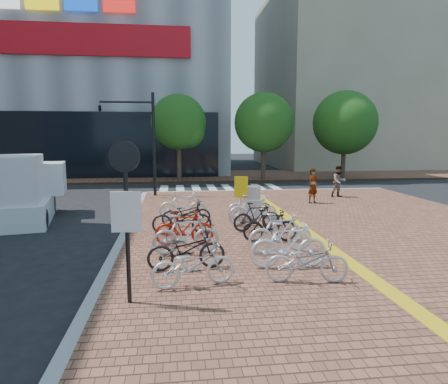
{
  "coord_description": "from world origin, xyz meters",
  "views": [
    {
      "loc": [
        -2.34,
        -10.51,
        3.33
      ],
      "look_at": [
        -0.59,
        3.49,
        1.3
      ],
      "focal_mm": 32.0,
      "sensor_mm": 36.0,
      "label": 1
    }
  ],
  "objects": [
    {
      "name": "ground",
      "position": [
        0.0,
        0.0,
        0.0
      ],
      "size": [
        120.0,
        120.0,
        0.0
      ],
      "primitive_type": "plane",
      "color": "black",
      "rests_on": "ground"
    },
    {
      "name": "kerb_west",
      "position": [
        -4.0,
        -5.0,
        0.08
      ],
      "size": [
        0.25,
        34.0,
        0.15
      ],
      "primitive_type": "cube",
      "color": "gray",
      "rests_on": "ground"
    },
    {
      "name": "kerb_north",
      "position": [
        3.0,
        12.0,
        0.08
      ],
      "size": [
        14.0,
        0.25,
        0.15
      ],
      "primitive_type": "cube",
      "color": "gray",
      "rests_on": "ground"
    },
    {
      "name": "far_sidewalk",
      "position": [
        0.0,
        21.0,
        0.07
      ],
      "size": [
        70.0,
        8.0,
        0.15
      ],
      "primitive_type": "cube",
      "color": "brown",
      "rests_on": "ground"
    },
    {
      "name": "department_store",
      "position": [
        -15.99,
        31.95,
        13.98
      ],
      "size": [
        36.0,
        24.27,
        28.0
      ],
      "color": "slate",
      "rests_on": "ground"
    },
    {
      "name": "building_beige",
      "position": [
        18.0,
        32.0,
        9.0
      ],
      "size": [
        20.0,
        18.0,
        18.0
      ],
      "primitive_type": "cube",
      "color": "gray",
      "rests_on": "ground"
    },
    {
      "name": "crosswalk",
      "position": [
        0.5,
        14.0,
        0.01
      ],
      "size": [
        7.5,
        4.0,
        0.01
      ],
      "color": "silver",
      "rests_on": "ground"
    },
    {
      "name": "street_trees",
      "position": [
        5.04,
        17.45,
        4.1
      ],
      "size": [
        16.2,
        4.6,
        6.35
      ],
      "color": "#38281E",
      "rests_on": "far_sidewalk"
    },
    {
      "name": "bike_0",
      "position": [
        -1.98,
        -2.41,
        0.62
      ],
      "size": [
        1.88,
        0.95,
        0.94
      ],
      "primitive_type": "imported",
      "rotation": [
        0.0,
        0.0,
        1.76
      ],
      "color": "silver",
      "rests_on": "sidewalk"
    },
    {
      "name": "bike_1",
      "position": [
        -2.09,
        -1.32,
        0.64
      ],
      "size": [
        1.91,
        0.83,
        0.98
      ],
      "primitive_type": "imported",
      "rotation": [
        0.0,
        0.0,
        1.67
      ],
      "color": "black",
      "rests_on": "sidewalk"
    },
    {
      "name": "bike_2",
      "position": [
        -2.06,
        -0.08,
        0.69
      ],
      "size": [
        1.83,
        0.64,
        1.08
      ],
      "primitive_type": "imported",
      "rotation": [
        0.0,
        0.0,
        1.65
      ],
      "color": "#B1B1B6",
      "rests_on": "sidewalk"
    },
    {
      "name": "bike_3",
      "position": [
        -2.08,
        0.8,
        0.66
      ],
      "size": [
        1.71,
        0.51,
        1.02
      ],
      "primitive_type": "imported",
      "rotation": [
        0.0,
        0.0,
        1.55
      ],
      "color": "#AB1D0C",
      "rests_on": "sidewalk"
    },
    {
      "name": "bike_4",
      "position": [
        -2.12,
        2.17,
        0.65
      ],
      "size": [
        1.93,
        0.7,
        1.01
      ],
      "primitive_type": "imported",
      "rotation": [
        0.0,
        0.0,
        1.55
      ],
      "color": "black",
      "rests_on": "sidewalk"
    },
    {
      "name": "bike_5",
      "position": [
        -1.95,
        3.28,
        0.6
      ],
      "size": [
        1.8,
        0.85,
        0.91
      ],
      "primitive_type": "imported",
      "rotation": [
        0.0,
        0.0,
        1.72
      ],
      "color": "black",
      "rests_on": "sidewalk"
    },
    {
      "name": "bike_6",
      "position": [
        -2.04,
        4.27,
        0.7
      ],
      "size": [
        1.82,
        0.54,
        1.09
      ],
      "primitive_type": "imported",
      "rotation": [
        0.0,
        0.0,
        1.56
      ],
      "color": "white",
      "rests_on": "sidewalk"
    },
    {
      "name": "bike_7",
      "position": [
        0.47,
        -2.48,
        0.62
      ],
      "size": [
        1.87,
        0.88,
        0.95
      ],
      "primitive_type": "imported",
      "rotation": [
        0.0,
        0.0,
        1.43
      ],
      "color": "#B6B5BB",
      "rests_on": "sidewalk"
    },
    {
      "name": "bike_8",
      "position": [
        0.34,
        -1.51,
        0.71
      ],
      "size": [
        1.89,
        0.59,
        1.12
      ],
      "primitive_type": "imported",
      "rotation": [
        0.0,
        0.0,
        1.54
      ],
      "color": "white",
      "rests_on": "sidewalk"
    },
    {
      "name": "bike_9",
      "position": [
        0.48,
        -0.25,
        0.7
      ],
      "size": [
        1.88,
        0.73,
        1.1
      ],
      "primitive_type": "imported",
      "rotation": [
        0.0,
        0.0,
        1.69
      ],
      "color": "silver",
      "rests_on": "sidewalk"
    },
    {
      "name": "bike_10",
      "position": [
        0.47,
        0.86,
        0.64
      ],
      "size": [
        1.66,
        0.53,
        0.99
      ],
      "primitive_type": "imported",
      "rotation": [
        0.0,
        0.0,
        1.53
      ],
      "color": "black",
      "rests_on": "sidewalk"
    },
    {
      "name": "bike_11",
      "position": [
        0.35,
        2.21,
        0.64
      ],
      "size": [
        1.66,
        0.63,
        0.97
      ],
      "primitive_type": "imported",
      "rotation": [
        0.0,
        0.0,
        1.68
      ],
      "color": "black",
      "rests_on": "sidewalk"
    },
    {
      "name": "bike_12",
      "position": [
        0.4,
        3.1,
        0.7
      ],
      "size": [
        1.88,
        0.76,
        1.1
      ],
      "primitive_type": "imported",
      "rotation": [
        0.0,
        0.0,
        1.71
      ],
      "color": "silver",
      "rests_on": "sidewalk"
    },
    {
      "name": "bike_13",
      "position": [
        0.43,
        4.3,
        0.64
      ],
      "size": [
        1.68,
        0.78,
        0.97
      ],
      "primitive_type": "imported",
      "rotation": [
        0.0,
        0.0,
        1.77
      ],
      "color": "white",
      "rests_on": "sidewalk"
    },
    {
      "name": "pedestrian_a",
      "position": [
        4.1,
        7.33,
        0.96
      ],
      "size": [
        0.7,
        0.62,
        1.62
      ],
      "primitive_type": "imported",
      "rotation": [
        0.0,
        0.0,
        0.48
      ],
      "color": "gray",
      "rests_on": "sidewalk"
    },
    {
      "name": "pedestrian_b",
      "position": [
        6.04,
        8.94,
        0.95
      ],
      "size": [
        0.87,
        0.73,
        1.6
      ],
      "primitive_type": "imported",
      "rotation": [
        0.0,
        0.0,
        0.17
      ],
      "color": "#454857",
      "rests_on": "sidewalk"
    },
    {
      "name": "utility_box",
      "position": [
        0.66,
        4.39,
        0.76
      ],
      "size": [
        0.64,
        0.53,
        1.22
      ],
      "primitive_type": "cube",
      "rotation": [
        0.0,
        0.0,
        -0.25
      ],
      "color": "#BABABF",
      "rests_on": "sidewalk"
    },
    {
      "name": "yellow_sign",
      "position": [
        -0.04,
        3.15,
        1.35
      ],
      "size": [
        0.47,
        0.16,
        1.74
      ],
      "color": "#B7B7BC",
      "rests_on": "sidewalk"
    },
    {
      "name": "notice_sign",
      "position": [
        -3.23,
        -3.13,
        2.09
      ],
      "size": [
        0.57,
        0.15,
        3.07
      ],
      "color": "black",
      "rests_on": "sidewalk"
    },
    {
      "name": "traffic_light_pole",
      "position": [
        -4.6,
        10.67,
        3.83
      ],
      "size": [
        2.86,
        1.1,
        5.32
      ],
      "color": "black",
      "rests_on": "sidewalk"
    },
    {
      "name": "box_truck",
      "position": [
        -8.1,
        5.46,
        1.21
      ],
      "size": [
        2.74,
        4.74,
        2.58
      ],
      "color": "silver",
      "rests_on": "ground"
    }
  ]
}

